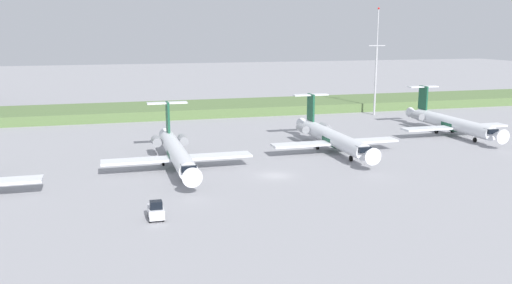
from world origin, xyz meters
TOP-DOWN VIEW (x-y plane):
  - ground_plane at (0.00, 30.00)m, footprint 500.00×500.00m
  - grass_berm at (0.00, 64.41)m, footprint 320.00×20.00m
  - regional_jet_second at (-13.31, 8.78)m, footprint 22.81×31.00m
  - regional_jet_third at (14.69, 13.31)m, footprint 22.81×31.00m
  - regional_jet_fourth at (44.22, 21.15)m, footprint 22.81×31.00m
  - antenna_mast at (41.93, 49.54)m, footprint 4.40×0.50m
  - baggage_tug at (-18.74, -14.49)m, footprint 1.72×3.20m

SIDE VIEW (x-z plane):
  - ground_plane at x=0.00m, z-range 0.00..0.00m
  - baggage_tug at x=-18.74m, z-range -0.15..2.15m
  - grass_berm at x=0.00m, z-range 0.00..2.27m
  - regional_jet_second at x=-13.31m, z-range -1.96..7.04m
  - regional_jet_third at x=14.69m, z-range -1.96..7.04m
  - regional_jet_fourth at x=44.22m, z-range -1.96..7.04m
  - antenna_mast at x=41.93m, z-range -2.30..24.15m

